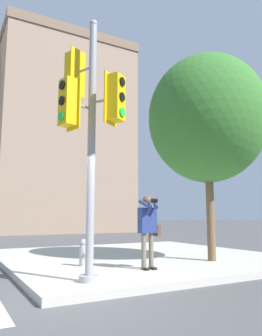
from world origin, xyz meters
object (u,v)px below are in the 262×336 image
at_px(street_tree, 207,119).
at_px(fire_hydrant, 83,253).
at_px(person_photographer, 148,225).
at_px(traffic_signal_pole, 88,115).

xyz_separation_m(street_tree, fire_hydrant, (-3.42, 0.78, -3.67)).
relative_size(person_photographer, street_tree, 0.29).
height_order(person_photographer, street_tree, street_tree).
xyz_separation_m(traffic_signal_pole, fire_hydrant, (0.69, 1.89, -2.86)).
distance_m(person_photographer, street_tree, 3.78).
xyz_separation_m(traffic_signal_pole, person_photographer, (1.82, 0.71, -2.17)).
height_order(traffic_signal_pole, fire_hydrant, traffic_signal_pole).
distance_m(traffic_signal_pole, person_photographer, 2.92).
height_order(traffic_signal_pole, person_photographer, traffic_signal_pole).
relative_size(traffic_signal_pole, fire_hydrant, 8.13).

